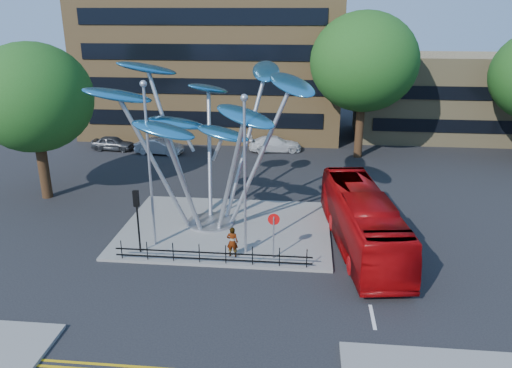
# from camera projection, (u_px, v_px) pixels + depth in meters

# --- Properties ---
(ground) EXTENTS (120.00, 120.00, 0.00)m
(ground) POSITION_uv_depth(u_px,v_px,m) (227.00, 284.00, 23.46)
(ground) COLOR black
(ground) RESTS_ON ground
(traffic_island) EXTENTS (12.00, 9.00, 0.15)m
(traffic_island) POSITION_uv_depth(u_px,v_px,m) (226.00, 228.00, 29.15)
(traffic_island) COLOR slate
(traffic_island) RESTS_ON ground
(low_building_near) EXTENTS (15.00, 8.00, 8.00)m
(low_building_near) POSITION_uv_depth(u_px,v_px,m) (436.00, 97.00, 48.70)
(low_building_near) COLOR #9C885B
(low_building_near) RESTS_ON ground
(tree_right) EXTENTS (8.80, 8.80, 12.11)m
(tree_right) POSITION_uv_depth(u_px,v_px,m) (364.00, 62.00, 40.61)
(tree_right) COLOR black
(tree_right) RESTS_ON ground
(tree_left) EXTENTS (7.60, 7.60, 10.32)m
(tree_left) POSITION_uv_depth(u_px,v_px,m) (33.00, 98.00, 31.87)
(tree_left) COLOR black
(tree_left) RESTS_ON ground
(leaf_sculpture) EXTENTS (12.72, 9.54, 9.51)m
(leaf_sculpture) POSITION_uv_depth(u_px,v_px,m) (207.00, 111.00, 27.60)
(leaf_sculpture) COLOR #9EA0A5
(leaf_sculpture) RESTS_ON traffic_island
(street_lamp_left) EXTENTS (0.36, 0.36, 8.80)m
(street_lamp_left) POSITION_uv_depth(u_px,v_px,m) (148.00, 151.00, 25.36)
(street_lamp_left) COLOR #9EA0A5
(street_lamp_left) RESTS_ON traffic_island
(street_lamp_right) EXTENTS (0.36, 0.36, 8.30)m
(street_lamp_right) POSITION_uv_depth(u_px,v_px,m) (245.00, 162.00, 24.51)
(street_lamp_right) COLOR #9EA0A5
(street_lamp_right) RESTS_ON traffic_island
(traffic_light_island) EXTENTS (0.28, 0.18, 3.42)m
(traffic_light_island) POSITION_uv_depth(u_px,v_px,m) (137.00, 208.00, 25.39)
(traffic_light_island) COLOR black
(traffic_light_island) RESTS_ON traffic_island
(no_entry_sign_island) EXTENTS (0.60, 0.10, 2.45)m
(no_entry_sign_island) POSITION_uv_depth(u_px,v_px,m) (274.00, 228.00, 25.01)
(no_entry_sign_island) COLOR #9EA0A5
(no_entry_sign_island) RESTS_ON traffic_island
(pedestrian_railing_front) EXTENTS (10.00, 0.06, 1.00)m
(pedestrian_railing_front) POSITION_uv_depth(u_px,v_px,m) (213.00, 256.00, 24.96)
(pedestrian_railing_front) COLOR black
(pedestrian_railing_front) RESTS_ON traffic_island
(red_bus) EXTENTS (4.06, 11.38, 3.10)m
(red_bus) POSITION_uv_depth(u_px,v_px,m) (362.00, 220.00, 26.58)
(red_bus) COLOR #9C0709
(red_bus) RESTS_ON ground
(pedestrian) EXTENTS (0.62, 0.43, 1.63)m
(pedestrian) POSITION_uv_depth(u_px,v_px,m) (232.00, 242.00, 25.49)
(pedestrian) COLOR gray
(pedestrian) RESTS_ON traffic_island
(parked_car_left) EXTENTS (3.86, 1.74, 1.29)m
(parked_car_left) POSITION_uv_depth(u_px,v_px,m) (113.00, 143.00, 45.10)
(parked_car_left) COLOR #3A3C40
(parked_car_left) RESTS_ON ground
(parked_car_mid) EXTENTS (4.28, 1.82, 1.37)m
(parked_car_mid) POSITION_uv_depth(u_px,v_px,m) (159.00, 146.00, 43.89)
(parked_car_mid) COLOR #AAADB1
(parked_car_mid) RESTS_ON ground
(parked_car_right) EXTENTS (4.91, 2.57, 1.36)m
(parked_car_right) POSITION_uv_depth(u_px,v_px,m) (275.00, 144.00, 44.71)
(parked_car_right) COLOR silver
(parked_car_right) RESTS_ON ground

